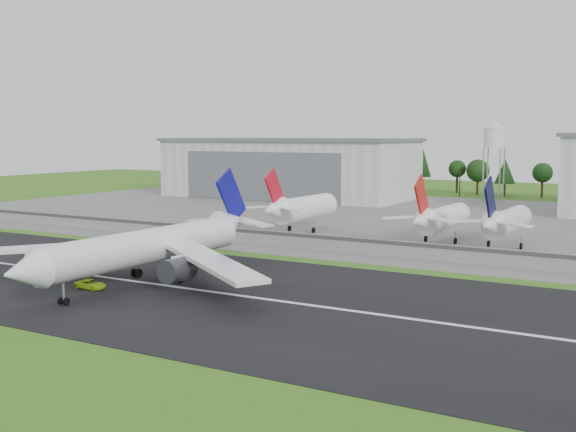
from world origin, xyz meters
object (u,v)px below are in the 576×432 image
Objects in this scene: main_airliner at (143,255)px; parked_jet_red_a at (299,208)px; parked_jet_red_b at (439,218)px; ground_vehicle at (91,284)px; parked_jet_navy at (504,222)px.

parked_jet_red_a is at bearing -81.97° from main_airliner.
main_airliner is 1.89× the size of parked_jet_red_b.
ground_vehicle is 0.17× the size of parked_jet_navy.
ground_vehicle is (-4.42, -7.64, -4.04)m from main_airliner.
parked_jet_navy is (50.94, -0.05, -0.33)m from parked_jet_red_a.
parked_jet_red_a is 50.94m from parked_jet_navy.
parked_jet_navy is (47.19, 74.61, 5.17)m from ground_vehicle.
parked_jet_red_b is 1.00× the size of parked_jet_navy.
parked_jet_red_a is 1.00× the size of parked_jet_navy.
ground_vehicle is 0.17× the size of parked_jet_red_b.
parked_jet_red_b is at bearing -0.10° from parked_jet_red_a.
parked_jet_red_a is at bearing 1.24° from ground_vehicle.
parked_jet_red_b is (36.45, -0.06, -0.39)m from parked_jet_red_a.
main_airliner is 72.69m from parked_jet_red_b.
parked_jet_navy is at bearing -121.48° from main_airliner.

